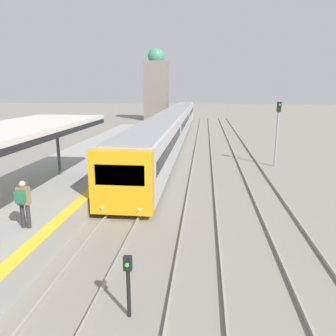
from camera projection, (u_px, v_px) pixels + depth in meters
name	position (u px, v px, depth m)	size (l,w,h in m)	color
person_on_platform	(23.00, 201.00, 10.90)	(0.40, 0.40, 1.66)	#2D2D33
train_near	(174.00, 123.00, 36.61)	(2.72, 47.64, 3.15)	gold
signal_post_near	(128.00, 279.00, 7.92)	(0.20, 0.21, 1.64)	black
signal_mast_far	(278.00, 126.00, 23.19)	(0.28, 0.29, 4.62)	gray
distant_domed_building	(156.00, 87.00, 57.84)	(4.00, 4.00, 12.33)	slate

